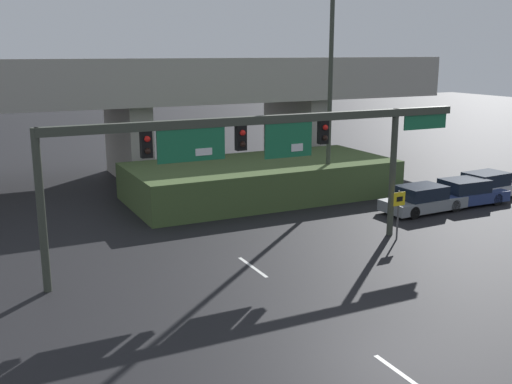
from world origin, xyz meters
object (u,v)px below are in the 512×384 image
at_px(parked_sedan_far_right, 487,186).
at_px(highway_light_pole_near, 331,43).
at_px(speed_limit_sign, 399,208).
at_px(parked_sedan_mid_right, 465,193).
at_px(parked_sedan_near_right, 423,200).
at_px(signal_gantry, 264,141).

bearing_deg(parked_sedan_far_right, highway_light_pole_near, 152.41).
height_order(speed_limit_sign, parked_sedan_mid_right, speed_limit_sign).
relative_size(speed_limit_sign, parked_sedan_near_right, 0.48).
bearing_deg(speed_limit_sign, parked_sedan_far_right, 22.20).
height_order(signal_gantry, parked_sedan_mid_right, signal_gantry).
bearing_deg(parked_sedan_far_right, signal_gantry, -172.54).
relative_size(speed_limit_sign, highway_light_pole_near, 0.14).
bearing_deg(highway_light_pole_near, speed_limit_sign, -99.36).
bearing_deg(signal_gantry, speed_limit_sign, -6.52).
xyz_separation_m(parked_sedan_near_right, parked_sedan_far_right, (5.34, 0.75, 0.03)).
xyz_separation_m(highway_light_pole_near, parked_sedan_mid_right, (6.07, -4.22, -7.82)).
bearing_deg(highway_light_pole_near, parked_sedan_far_right, -23.64).
distance_m(signal_gantry, parked_sedan_far_right, 16.55).
relative_size(speed_limit_sign, parked_sedan_far_right, 0.48).
bearing_deg(parked_sedan_near_right, highway_light_pole_near, 121.62).
xyz_separation_m(speed_limit_sign, parked_sedan_mid_right, (7.31, 3.30, -0.79)).
bearing_deg(parked_sedan_mid_right, parked_sedan_far_right, 16.77).
bearing_deg(signal_gantry, highway_light_pole_near, 42.37).
distance_m(highway_light_pole_near, parked_sedan_mid_right, 10.76).
bearing_deg(parked_sedan_near_right, parked_sedan_mid_right, 0.59).
distance_m(parked_sedan_near_right, parked_sedan_mid_right, 3.13).
distance_m(speed_limit_sign, parked_sedan_far_right, 10.32).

